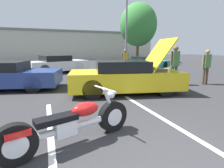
# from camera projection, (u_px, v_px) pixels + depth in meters

# --- Properties ---
(parking_stripe_middle) EXTENTS (0.12, 5.86, 0.01)m
(parking_stripe_middle) POSITION_uv_depth(u_px,v_px,m) (52.00, 160.00, 2.72)
(parking_stripe_middle) COLOR white
(parking_stripe_middle) RESTS_ON ground
(parking_stripe_back) EXTENTS (0.12, 5.86, 0.01)m
(parking_stripe_back) POSITION_uv_depth(u_px,v_px,m) (185.00, 132.00, 3.63)
(parking_stripe_back) COLOR white
(parking_stripe_back) RESTS_ON ground
(far_building) EXTENTS (32.00, 4.20, 4.40)m
(far_building) POSITION_uv_depth(u_px,v_px,m) (54.00, 44.00, 26.88)
(far_building) COLOR beige
(far_building) RESTS_ON ground
(light_pole) EXTENTS (1.21, 0.28, 8.19)m
(light_pole) POSITION_uv_depth(u_px,v_px,m) (127.00, 21.00, 17.89)
(light_pole) COLOR slate
(light_pole) RESTS_ON ground
(tree_background) EXTENTS (4.64, 4.64, 7.32)m
(tree_background) POSITION_uv_depth(u_px,v_px,m) (138.00, 25.00, 21.99)
(tree_background) COLOR brown
(tree_background) RESTS_ON ground
(motorcycle) EXTENTS (2.40, 0.97, 0.96)m
(motorcycle) POSITION_uv_depth(u_px,v_px,m) (72.00, 124.00, 3.09)
(motorcycle) COLOR black
(motorcycle) RESTS_ON ground
(show_car_hood_open) EXTENTS (4.53, 2.62, 2.09)m
(show_car_hood_open) POSITION_uv_depth(u_px,v_px,m) (126.00, 77.00, 6.77)
(show_car_hood_open) COLOR yellow
(show_car_hood_open) RESTS_ON ground
(parked_car_right_row) EXTENTS (4.46, 3.02, 1.07)m
(parked_car_right_row) POSITION_uv_depth(u_px,v_px,m) (147.00, 63.00, 14.67)
(parked_car_right_row) COLOR teal
(parked_car_right_row) RESTS_ON ground
(parked_car_mid_right_row) EXTENTS (4.44, 3.10, 1.24)m
(parked_car_mid_right_row) POSITION_uv_depth(u_px,v_px,m) (57.00, 64.00, 12.58)
(parked_car_mid_right_row) COLOR white
(parked_car_mid_right_row) RESTS_ON ground
(parked_car_mid_left_row) EXTENTS (4.80, 2.86, 1.18)m
(parked_car_mid_left_row) POSITION_uv_depth(u_px,v_px,m) (4.00, 76.00, 7.39)
(parked_car_mid_left_row) COLOR navy
(parked_car_mid_left_row) RESTS_ON ground
(spectator_near_motorcycle) EXTENTS (0.52, 0.24, 1.84)m
(spectator_near_motorcycle) POSITION_uv_depth(u_px,v_px,m) (175.00, 62.00, 8.21)
(spectator_near_motorcycle) COLOR #38476B
(spectator_near_motorcycle) RESTS_ON ground
(spectator_by_show_car) EXTENTS (0.52, 0.23, 1.74)m
(spectator_by_show_car) POSITION_uv_depth(u_px,v_px,m) (156.00, 61.00, 9.68)
(spectator_by_show_car) COLOR #333338
(spectator_by_show_car) RESTS_ON ground
(spectator_midground) EXTENTS (0.52, 0.22, 1.66)m
(spectator_midground) POSITION_uv_depth(u_px,v_px,m) (206.00, 64.00, 8.35)
(spectator_midground) COLOR brown
(spectator_midground) RESTS_ON ground
(spectator_far_lot) EXTENTS (0.52, 0.22, 1.66)m
(spectator_far_lot) POSITION_uv_depth(u_px,v_px,m) (125.00, 60.00, 11.57)
(spectator_far_lot) COLOR #38476B
(spectator_far_lot) RESTS_ON ground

